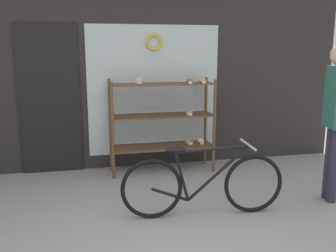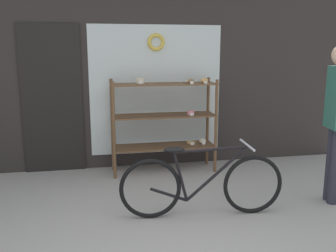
% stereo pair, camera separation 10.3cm
% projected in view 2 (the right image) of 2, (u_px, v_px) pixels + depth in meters
% --- Properties ---
extents(storefront_facade, '(6.32, 0.13, 3.07)m').
position_uv_depth(storefront_facade, '(140.00, 66.00, 5.49)').
color(storefront_facade, '#2D2826').
rests_on(storefront_facade, ground_plane).
extents(display_case, '(1.48, 0.45, 1.36)m').
position_uv_depth(display_case, '(166.00, 116.00, 5.35)').
color(display_case, brown).
rests_on(display_case, ground_plane).
extents(bicycle, '(1.75, 0.46, 0.78)m').
position_uv_depth(bicycle, '(202.00, 184.00, 3.95)').
color(bicycle, black).
rests_on(bicycle, ground_plane).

